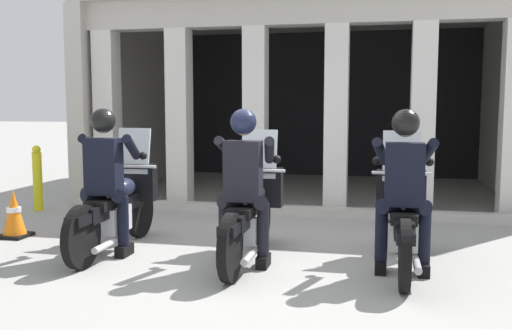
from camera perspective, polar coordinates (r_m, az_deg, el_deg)
ground_plane at (r=9.01m, az=3.75°, el=-4.31°), size 80.00×80.00×0.00m
station_building at (r=11.19m, az=5.80°, el=8.41°), size 7.41×4.99×3.42m
kerb_strip at (r=8.46m, az=3.42°, el=-4.57°), size 6.91×0.24×0.12m
motorcycle_left at (r=6.58m, az=-13.68°, el=-3.91°), size 0.62×2.04×1.35m
police_officer_left at (r=6.27m, az=-14.92°, el=-0.39°), size 0.63×0.61×1.58m
motorcycle_center at (r=5.98m, az=-0.57°, el=-4.73°), size 0.62×2.04×1.35m
police_officer_center at (r=5.64m, az=-1.22°, el=-0.89°), size 0.63×0.61×1.58m
motorcycle_right at (r=5.91m, az=14.46°, el=-5.07°), size 0.62×2.04×1.35m
police_officer_right at (r=5.56m, az=14.68°, el=-1.20°), size 0.63×0.61×1.58m
traffic_cone_flank at (r=7.59m, az=-23.16°, el=-4.55°), size 0.34×0.34×0.59m
bollard_kerbside at (r=9.31m, az=-21.11°, el=-1.25°), size 0.14×0.14×1.01m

